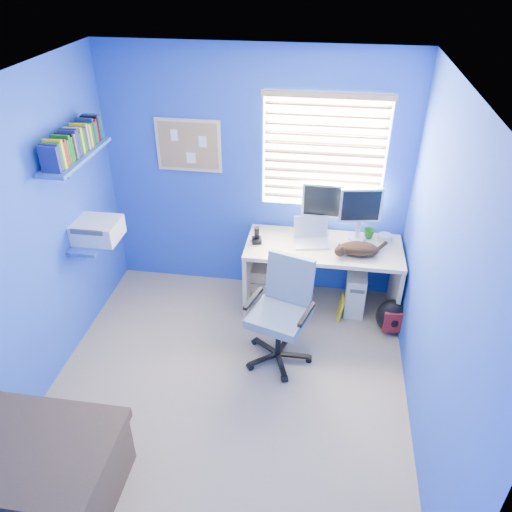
# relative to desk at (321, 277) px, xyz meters

# --- Properties ---
(floor) EXTENTS (3.00, 3.20, 0.00)m
(floor) POSITION_rel_desk_xyz_m (-0.72, -1.26, -0.37)
(floor) COLOR gray
(floor) RESTS_ON ground
(ceiling) EXTENTS (3.00, 3.20, 0.00)m
(ceiling) POSITION_rel_desk_xyz_m (-0.72, -1.26, 2.13)
(ceiling) COLOR white
(ceiling) RESTS_ON wall_back
(wall_back) EXTENTS (3.00, 0.01, 2.50)m
(wall_back) POSITION_rel_desk_xyz_m (-0.72, 0.34, 0.88)
(wall_back) COLOR blue
(wall_back) RESTS_ON ground
(wall_front) EXTENTS (3.00, 0.01, 2.50)m
(wall_front) POSITION_rel_desk_xyz_m (-0.72, -2.86, 0.88)
(wall_front) COLOR blue
(wall_front) RESTS_ON ground
(wall_left) EXTENTS (0.01, 3.20, 2.50)m
(wall_left) POSITION_rel_desk_xyz_m (-2.22, -1.26, 0.88)
(wall_left) COLOR blue
(wall_left) RESTS_ON ground
(wall_right) EXTENTS (0.01, 3.20, 2.50)m
(wall_right) POSITION_rel_desk_xyz_m (0.78, -1.26, 0.88)
(wall_right) COLOR blue
(wall_right) RESTS_ON ground
(desk) EXTENTS (1.50, 0.65, 0.74)m
(desk) POSITION_rel_desk_xyz_m (0.00, 0.00, 0.00)
(desk) COLOR beige
(desk) RESTS_ON floor
(laptop) EXTENTS (0.37, 0.32, 0.22)m
(laptop) POSITION_rel_desk_xyz_m (-0.12, 0.02, 0.48)
(laptop) COLOR silver
(laptop) RESTS_ON desk
(monitor_left) EXTENTS (0.40, 0.13, 0.54)m
(monitor_left) POSITION_rel_desk_xyz_m (-0.05, 0.24, 0.64)
(monitor_left) COLOR silver
(monitor_left) RESTS_ON desk
(monitor_right) EXTENTS (0.41, 0.19, 0.54)m
(monitor_right) POSITION_rel_desk_xyz_m (0.31, 0.19, 0.64)
(monitor_right) COLOR silver
(monitor_right) RESTS_ON desk
(phone) EXTENTS (0.11, 0.13, 0.17)m
(phone) POSITION_rel_desk_xyz_m (-0.65, -0.03, 0.45)
(phone) COLOR black
(phone) RESTS_ON desk
(mug) EXTENTS (0.10, 0.09, 0.10)m
(mug) POSITION_rel_desk_xyz_m (0.43, 0.21, 0.42)
(mug) COLOR #125C14
(mug) RESTS_ON desk
(cd_spindle) EXTENTS (0.13, 0.13, 0.07)m
(cd_spindle) POSITION_rel_desk_xyz_m (0.58, 0.18, 0.41)
(cd_spindle) COLOR silver
(cd_spindle) RESTS_ON desk
(cat) EXTENTS (0.41, 0.33, 0.13)m
(cat) POSITION_rel_desk_xyz_m (0.32, -0.12, 0.44)
(cat) COLOR black
(cat) RESTS_ON desk
(tower_pc) EXTENTS (0.21, 0.45, 0.45)m
(tower_pc) POSITION_rel_desk_xyz_m (0.35, 0.05, -0.14)
(tower_pc) COLOR beige
(tower_pc) RESTS_ON floor
(drawer_boxes) EXTENTS (0.35, 0.28, 0.41)m
(drawer_boxes) POSITION_rel_desk_xyz_m (-0.54, 0.06, -0.17)
(drawer_boxes) COLOR #CFAE89
(drawer_boxes) RESTS_ON floor
(yellow_book) EXTENTS (0.03, 0.17, 0.24)m
(yellow_book) POSITION_rel_desk_xyz_m (0.21, -0.15, -0.25)
(yellow_book) COLOR yellow
(yellow_book) RESTS_ON floor
(backpack) EXTENTS (0.33, 0.26, 0.36)m
(backpack) POSITION_rel_desk_xyz_m (0.70, -0.28, -0.19)
(backpack) COLOR black
(backpack) RESTS_ON floor
(bed_corner) EXTENTS (1.06, 0.75, 0.51)m
(bed_corner) POSITION_rel_desk_xyz_m (-1.79, -2.37, -0.12)
(bed_corner) COLOR brown
(bed_corner) RESTS_ON floor
(office_chair) EXTENTS (0.71, 0.71, 0.97)m
(office_chair) POSITION_rel_desk_xyz_m (-0.32, -0.77, -0.01)
(office_chair) COLOR black
(office_chair) RESTS_ON floor
(window_blinds) EXTENTS (1.15, 0.05, 1.10)m
(window_blinds) POSITION_rel_desk_xyz_m (-0.07, 0.31, 1.18)
(window_blinds) COLOR white
(window_blinds) RESTS_ON ground
(corkboard) EXTENTS (0.64, 0.02, 0.52)m
(corkboard) POSITION_rel_desk_xyz_m (-1.37, 0.33, 1.18)
(corkboard) COLOR beige
(corkboard) RESTS_ON ground
(wall_shelves) EXTENTS (0.42, 0.90, 1.05)m
(wall_shelves) POSITION_rel_desk_xyz_m (-2.07, -0.51, 1.06)
(wall_shelves) COLOR #2D52B0
(wall_shelves) RESTS_ON ground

